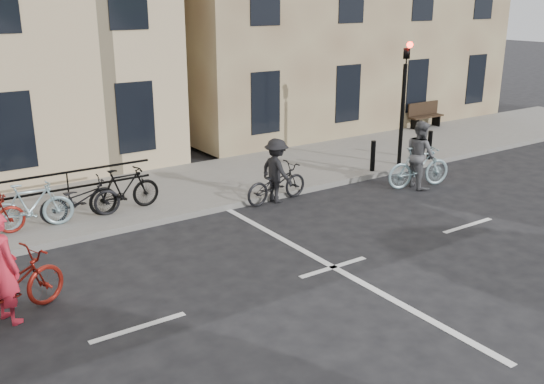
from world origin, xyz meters
TOP-DOWN VIEW (x-y plane):
  - ground at (0.00, 0.00)m, footprint 120.00×120.00m
  - sidewalk at (-4.00, 6.00)m, footprint 46.00×4.00m
  - traffic_light at (6.20, 4.34)m, footprint 0.18×0.30m
  - bollard_east at (5.00, 4.25)m, footprint 0.14×0.14m
  - bollard_west at (7.40, 4.25)m, footprint 0.14×0.14m
  - bench at (11.00, 7.73)m, footprint 1.60×0.41m
  - parked_bikes at (-4.92, 5.04)m, footprint 7.25×1.23m
  - cyclist_pink at (-5.62, 1.39)m, footprint 2.21×1.45m
  - cyclist_grey at (5.28, 2.73)m, footprint 1.98×1.04m
  - cyclist_dark at (1.35, 3.90)m, footprint 1.89×1.11m

SIDE VIEW (x-z plane):
  - ground at x=0.00m, z-range 0.00..0.00m
  - sidewalk at x=-4.00m, z-range 0.00..0.15m
  - bollard_east at x=5.00m, z-range 0.15..1.05m
  - bollard_west at x=7.40m, z-range 0.15..1.05m
  - cyclist_pink at x=-5.62m, z-range -0.29..1.57m
  - parked_bikes at x=-4.92m, z-range 0.12..1.17m
  - cyclist_dark at x=1.35m, z-range -0.18..1.47m
  - bench at x=11.00m, z-range 0.19..1.16m
  - cyclist_grey at x=5.28m, z-range -0.18..1.67m
  - traffic_light at x=6.20m, z-range 0.50..4.40m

